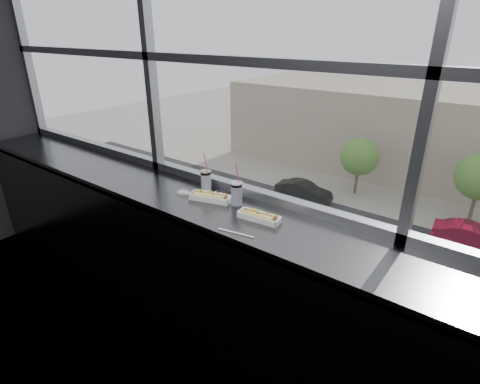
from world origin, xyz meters
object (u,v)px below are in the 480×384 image
Objects in this scene: loose_straw at (236,233)px; wrapper at (184,192)px; hotdog_tray_right at (259,216)px; car_far_b at (473,233)px; car_near_a at (214,214)px; pedestrian_a at (407,193)px; car_far_a at (304,188)px; tree_left at (359,157)px; soda_cup_right at (237,192)px; car_near_b at (306,245)px; soda_cup_left at (206,180)px; car_near_c at (475,307)px; hotdog_tray_left at (210,196)px.

wrapper reaches higher than loose_straw.
car_far_b is at bearing 83.78° from hotdog_tray_right.
pedestrian_a is (10.12, 12.03, 0.12)m from car_near_a.
car_far_a is 8.23m from pedestrian_a.
loose_straw is 0.11× the size of pedestrian_a.
tree_left is at bearing 102.37° from hotdog_tray_right.
loose_straw is 31.13m from tree_left.
tree_left reaches higher than car_near_a.
soda_cup_right is 0.05× the size of car_near_a.
car_far_b is (7.85, 8.00, -0.08)m from car_near_b.
car_far_a is 0.93× the size of car_near_b.
hotdog_tray_right is 0.93× the size of soda_cup_right.
soda_cup_left is at bearing -158.54° from car_near_b.
wrapper is at bearing 174.56° from hotdog_tray_right.
car_near_c is at bearing -152.40° from pedestrian_a.
wrapper is 20.74m from car_near_b.
soda_cup_right is 19.71m from car_near_c.
loose_straw reaches higher than car_far_b.
hotdog_tray_right reaches higher than car_far_a.
car_near_a is at bearing 92.84° from car_near_c.
hotdog_tray_left reaches higher than pedestrian_a.
tree_left is at bearing 90.46° from pedestrian_a.
car_near_b is (-7.42, 16.50, -10.93)m from loose_straw.
car_near_c is at bearing -124.04° from car_far_a.
soda_cup_right is 0.41m from loose_straw.
loose_straw is 0.68m from wrapper.
soda_cup_left is at bearing 160.13° from hotdog_tray_right.
pedestrian_a is (-4.18, 28.16, -11.06)m from soda_cup_left.
hotdog_tray_left is 1.33× the size of loose_straw.
tree_left is (-8.72, 28.18, -8.84)m from soda_cup_right.
car_near_a is at bearing -116.16° from tree_left.
pedestrian_a is at bearing -35.42° from car_near_a.
hotdog_tray_left is 0.19m from soda_cup_left.
soda_cup_right reaches higher than wrapper.
wrapper is 0.02× the size of car_near_b.
wrapper reaches higher than tree_left.
pedestrian_a is 4.77m from tree_left.
soda_cup_left reaches higher than car_near_b.
car_far_b reaches higher than car_near_c.
soda_cup_left is at bearing -73.37° from tree_left.
hotdog_tray_left is 0.05× the size of car_near_b.
wrapper reaches higher than car_near_a.
hotdog_tray_right is 0.06× the size of tree_left.
soda_cup_left is 30.65m from tree_left.
loose_straw is 21.13m from car_near_b.
soda_cup_right is 20.85m from car_near_b.
car_near_c reaches higher than car_near_a.
tree_left is at bearing 61.69° from car_far_b.
hotdog_tray_right is 0.05× the size of car_near_c.
tree_left is (-8.31, 28.27, -8.76)m from wrapper.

